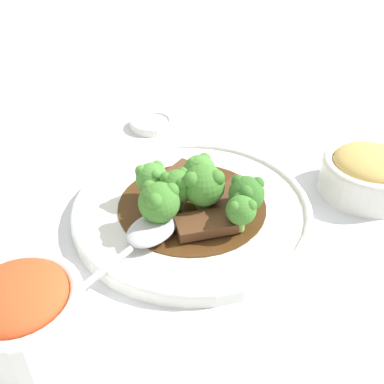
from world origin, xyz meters
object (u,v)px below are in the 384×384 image
object	(u,v)px
serving_spoon	(141,239)
broccoli_floret_5	(247,193)
beef_strip_1	(177,178)
broccoli_floret_4	(241,210)
broccoli_floret_1	(203,184)
main_plate	(192,208)
beef_strip_0	(205,224)
broccoli_floret_0	(152,178)
broccoli_floret_6	(199,170)
broccoli_floret_3	(177,186)
side_bowl_appetizer	(368,172)
side_bowl_kimchi	(22,308)
broccoli_floret_2	(159,202)
beef_strip_2	(234,195)
sauce_dish	(151,123)

from	to	relation	value
serving_spoon	broccoli_floret_5	bearing A→B (deg)	-155.67
beef_strip_1	broccoli_floret_4	size ratio (longest dim) A/B	1.70
serving_spoon	broccoli_floret_1	bearing A→B (deg)	-136.17
main_plate	broccoli_floret_1	bearing A→B (deg)	142.08
beef_strip_1	broccoli_floret_1	bearing A→B (deg)	122.54
beef_strip_1	main_plate	bearing A→B (deg)	115.72
beef_strip_0	serving_spoon	distance (m)	0.07
broccoli_floret_0	broccoli_floret_1	distance (m)	0.06
broccoli_floret_0	broccoli_floret_6	bearing A→B (deg)	-159.60
broccoli_floret_3	broccoli_floret_4	bearing A→B (deg)	152.75
side_bowl_appetizer	broccoli_floret_4	bearing A→B (deg)	31.72
broccoli_floret_1	side_bowl_kimchi	distance (m)	0.22
broccoli_floret_2	side_bowl_kimchi	xyz separation A→B (m)	(0.11, 0.13, -0.02)
beef_strip_1	serving_spoon	xyz separation A→B (m)	(0.03, 0.11, 0.00)
beef_strip_1	broccoli_floret_1	world-z (taller)	broccoli_floret_1
broccoli_floret_5	side_bowl_appetizer	distance (m)	0.18
beef_strip_2	broccoli_floret_6	xyz separation A→B (m)	(0.04, -0.02, 0.02)
beef_strip_0	side_bowl_kimchi	distance (m)	0.20
broccoli_floret_2	side_bowl_appetizer	bearing A→B (deg)	-159.23
beef_strip_0	broccoli_floret_2	size ratio (longest dim) A/B	1.38
broccoli_floret_5	side_bowl_appetizer	size ratio (longest dim) A/B	0.43
broccoli_floret_5	broccoli_floret_6	world-z (taller)	broccoli_floret_5
beef_strip_1	broccoli_floret_5	size ratio (longest dim) A/B	1.48
broccoli_floret_3	side_bowl_appetizer	xyz separation A→B (m)	(-0.24, -0.07, -0.02)
main_plate	serving_spoon	size ratio (longest dim) A/B	1.45
beef_strip_1	sauce_dish	bearing A→B (deg)	-73.39
side_bowl_kimchi	main_plate	bearing A→B (deg)	-129.85
broccoli_floret_0	broccoli_floret_2	xyz separation A→B (m)	(-0.01, 0.05, 0.00)
beef_strip_2	side_bowl_appetizer	size ratio (longest dim) A/B	0.66
broccoli_floret_0	broccoli_floret_6	distance (m)	0.06
broccoli_floret_5	sauce_dish	bearing A→B (deg)	-60.83
beef_strip_0	broccoli_floret_4	bearing A→B (deg)	179.01
beef_strip_0	side_bowl_appetizer	xyz separation A→B (m)	(-0.20, -0.10, 0.00)
broccoli_floret_2	side_bowl_kimchi	size ratio (longest dim) A/B	0.48
broccoli_floret_4	broccoli_floret_0	bearing A→B (deg)	-28.37
main_plate	beef_strip_1	bearing A→B (deg)	-64.28
serving_spoon	broccoli_floret_0	bearing A→B (deg)	-93.29
broccoli_floret_3	beef_strip_1	bearing A→B (deg)	-86.08
broccoli_floret_0	serving_spoon	world-z (taller)	broccoli_floret_0
broccoli_floret_0	sauce_dish	distance (m)	0.21
broccoli_floret_2	side_bowl_kimchi	bearing A→B (deg)	50.36
broccoli_floret_2	broccoli_floret_6	size ratio (longest dim) A/B	1.16
beef_strip_0	broccoli_floret_2	bearing A→B (deg)	-6.54
broccoli_floret_1	sauce_dish	size ratio (longest dim) A/B	0.84
beef_strip_0	broccoli_floret_5	size ratio (longest dim) A/B	1.45
broccoli_floret_0	broccoli_floret_2	size ratio (longest dim) A/B	0.88
broccoli_floret_4	broccoli_floret_5	distance (m)	0.03
main_plate	beef_strip_2	distance (m)	0.05
broccoli_floret_0	serving_spoon	size ratio (longest dim) A/B	0.24
broccoli_floret_3	broccoli_floret_5	xyz separation A→B (m)	(-0.08, 0.01, -0.00)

